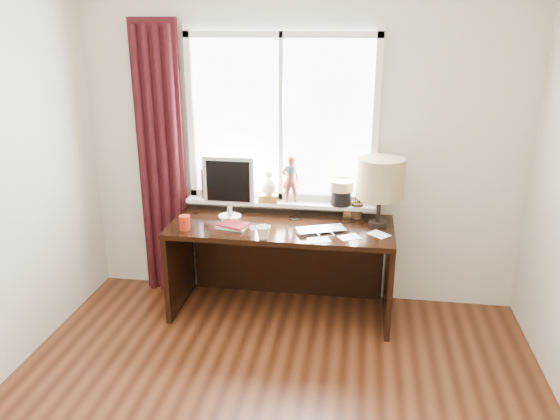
% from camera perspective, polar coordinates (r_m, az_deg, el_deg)
% --- Properties ---
extents(wall_back, '(3.50, 0.00, 2.60)m').
position_cam_1_polar(wall_back, '(4.34, 2.17, 6.92)').
color(wall_back, beige).
rests_on(wall_back, ground).
extents(laptop, '(0.42, 0.35, 0.03)m').
position_cam_1_polar(laptop, '(4.02, 4.33, -2.09)').
color(laptop, silver).
rests_on(laptop, desk).
extents(mug, '(0.13, 0.13, 0.10)m').
position_cam_1_polar(mug, '(3.87, -1.75, -2.31)').
color(mug, white).
rests_on(mug, desk).
extents(red_cup, '(0.08, 0.08, 0.11)m').
position_cam_1_polar(red_cup, '(4.10, -9.92, -1.32)').
color(red_cup, '#9C200F').
rests_on(red_cup, desk).
extents(window, '(1.52, 0.22, 1.40)m').
position_cam_1_polar(window, '(4.31, 0.20, 6.95)').
color(window, white).
rests_on(window, ground).
extents(curtain, '(0.38, 0.09, 2.25)m').
position_cam_1_polar(curtain, '(4.56, -12.32, 4.71)').
color(curtain, black).
rests_on(curtain, floor).
extents(desk, '(1.70, 0.70, 0.75)m').
position_cam_1_polar(desk, '(4.34, 0.30, -4.10)').
color(desk, black).
rests_on(desk, floor).
extents(monitor, '(0.40, 0.18, 0.49)m').
position_cam_1_polar(monitor, '(4.24, -5.37, 2.77)').
color(monitor, beige).
rests_on(monitor, desk).
extents(notebook_stack, '(0.26, 0.21, 0.03)m').
position_cam_1_polar(notebook_stack, '(4.11, -4.92, -1.61)').
color(notebook_stack, beige).
rests_on(notebook_stack, desk).
extents(brush_holder, '(0.09, 0.09, 0.25)m').
position_cam_1_polar(brush_holder, '(4.32, 8.06, -0.04)').
color(brush_holder, black).
rests_on(brush_holder, desk).
extents(icon_frame, '(0.10, 0.04, 0.13)m').
position_cam_1_polar(icon_frame, '(4.33, 7.29, 0.08)').
color(icon_frame, gold).
rests_on(icon_frame, desk).
extents(table_lamp, '(0.35, 0.35, 0.52)m').
position_cam_1_polar(table_lamp, '(4.10, 10.47, 3.21)').
color(table_lamp, black).
rests_on(table_lamp, desk).
extents(loose_papers, '(0.60, 0.34, 0.00)m').
position_cam_1_polar(loose_papers, '(3.94, 7.25, -2.83)').
color(loose_papers, white).
rests_on(loose_papers, desk).
extents(desk_cables, '(0.54, 0.39, 0.01)m').
position_cam_1_polar(desk_cables, '(4.18, 4.53, -1.42)').
color(desk_cables, black).
rests_on(desk_cables, desk).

